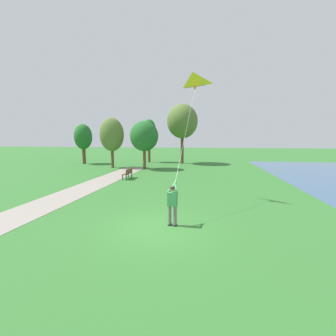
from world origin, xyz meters
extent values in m
plane|color=#33702D|center=(0.00, 0.00, 0.00)|extent=(120.00, 120.00, 0.00)
cube|color=gray|center=(-6.79, 2.00, 0.01)|extent=(5.19, 32.09, 0.02)
cube|color=#232328|center=(0.46, 0.30, 0.03)|extent=(0.15, 0.26, 0.06)
cylinder|color=slate|center=(0.46, 0.28, 0.45)|extent=(0.14, 0.14, 0.82)
cube|color=#232328|center=(0.70, 0.26, 0.03)|extent=(0.15, 0.26, 0.06)
cylinder|color=slate|center=(0.69, 0.24, 0.45)|extent=(0.14, 0.14, 0.82)
cube|color=#38894C|center=(0.57, 0.26, 1.16)|extent=(0.43, 0.29, 0.60)
sphere|color=#996B4C|center=(0.57, 0.26, 1.62)|extent=(0.22, 0.22, 0.22)
ellipsoid|color=black|center=(0.57, 0.24, 1.66)|extent=(0.26, 0.26, 0.13)
cylinder|color=#38894C|center=(0.53, 0.49, 1.61)|extent=(0.42, 0.49, 0.43)
cylinder|color=#38894C|center=(0.70, 0.46, 1.61)|extent=(0.27, 0.56, 0.43)
sphere|color=#996B4C|center=(0.64, 0.63, 1.74)|extent=(0.10, 0.10, 0.10)
pyramid|color=yellow|center=(1.28, 4.78, 6.95)|extent=(1.55, 1.32, 0.75)
cone|color=orange|center=(1.41, 4.96, 6.49)|extent=(0.28, 0.28, 0.22)
cylinder|color=black|center=(1.41, 4.96, 6.60)|extent=(1.21, 0.89, 0.02)
cylinder|color=silver|center=(1.03, 2.80, 4.09)|extent=(0.78, 4.34, 4.71)
cube|color=brown|center=(-4.41, 10.83, 0.45)|extent=(0.57, 1.53, 0.05)
cube|color=brown|center=(-4.22, 10.81, 0.68)|extent=(0.17, 1.50, 0.40)
cube|color=#2D2D33|center=(-4.63, 10.17, 0.23)|extent=(0.07, 0.07, 0.45)
cube|color=#2D2D33|center=(-4.31, 10.14, 0.23)|extent=(0.07, 0.07, 0.45)
cube|color=#2D2D33|center=(-4.51, 11.51, 0.23)|extent=(0.07, 0.07, 0.45)
cube|color=#2D2D33|center=(-4.19, 11.48, 0.23)|extent=(0.07, 0.07, 0.45)
cylinder|color=brown|center=(-4.13, 16.84, 1.25)|extent=(0.33, 0.33, 2.50)
ellipsoid|color=#236628|center=(-4.13, 16.84, 3.65)|extent=(3.10, 3.23, 3.29)
cylinder|color=brown|center=(-8.05, 17.56, 1.24)|extent=(0.32, 0.32, 2.49)
ellipsoid|color=#567033|center=(-8.05, 17.56, 3.82)|extent=(2.78, 2.34, 3.80)
cylinder|color=brown|center=(-0.27, 22.57, 1.98)|extent=(0.40, 0.40, 3.96)
ellipsoid|color=#567033|center=(-0.27, 22.57, 5.51)|extent=(3.98, 4.21, 4.44)
cylinder|color=brown|center=(-13.00, 20.73, 1.19)|extent=(0.44, 0.44, 2.39)
ellipsoid|color=#236628|center=(-13.00, 20.73, 3.53)|extent=(2.26, 2.42, 3.26)
cylinder|color=brown|center=(-4.89, 23.57, 1.45)|extent=(0.36, 0.36, 2.91)
ellipsoid|color=#236628|center=(-4.89, 23.57, 4.13)|extent=(2.05, 1.78, 3.49)
camera|label=1|loc=(1.52, -9.74, 3.89)|focal=26.19mm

